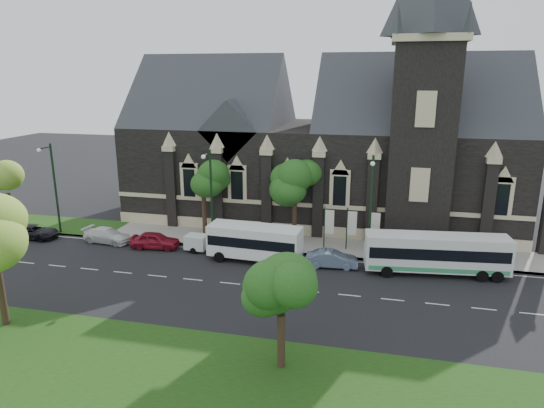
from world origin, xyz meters
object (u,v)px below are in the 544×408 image
(banner_flag_left, at_px, (328,224))
(banner_flag_center, at_px, (350,226))
(tree_walk_right, at_px, (298,181))
(box_trailer, at_px, (197,242))
(tour_coach, at_px, (436,253))
(sedan, at_px, (332,259))
(car_far_red, at_px, (155,240))
(street_lamp_mid, at_px, (210,193))
(tree_walk_far, at_px, (9,179))
(car_far_white, at_px, (107,235))
(car_far_black, at_px, (35,232))
(tree_park_east, at_px, (285,287))
(street_lamp_near, at_px, (371,202))
(shuttle_bus, at_px, (255,241))
(banner_flag_right, at_px, (373,227))
(tree_walk_left, at_px, (206,177))
(street_lamp_far, at_px, (53,184))

(banner_flag_left, distance_m, banner_flag_center, 2.00)
(tree_walk_right, xyz_separation_m, box_trailer, (-8.24, -4.82, -4.98))
(tour_coach, bearing_deg, box_trailer, 172.28)
(box_trailer, bearing_deg, banner_flag_center, 17.59)
(sedan, distance_m, car_far_red, 16.17)
(car_far_red, bearing_deg, street_lamp_mid, -80.75)
(tree_walk_far, height_order, sedan, tree_walk_far)
(car_far_white, bearing_deg, car_far_black, 99.97)
(tree_park_east, height_order, street_lamp_near, street_lamp_near)
(tree_park_east, relative_size, shuttle_bus, 0.79)
(tree_park_east, height_order, tour_coach, tree_park_east)
(tree_walk_far, xyz_separation_m, car_far_black, (6.27, -4.59, -3.98))
(tour_coach, bearing_deg, banner_flag_right, 138.08)
(tree_park_east, relative_size, banner_flag_left, 1.57)
(street_lamp_near, bearing_deg, banner_flag_right, 81.44)
(car_far_white, bearing_deg, sedan, -87.21)
(tree_walk_left, relative_size, street_lamp_mid, 0.85)
(car_far_black, bearing_deg, tree_walk_left, -72.22)
(tree_walk_far, height_order, street_lamp_far, street_lamp_far)
(banner_flag_left, distance_m, shuttle_bus, 6.98)
(tree_park_east, distance_m, banner_flag_center, 18.58)
(tree_walk_right, bearing_deg, tree_park_east, -81.58)
(tour_coach, bearing_deg, tree_park_east, -128.12)
(street_lamp_near, relative_size, car_far_white, 1.91)
(street_lamp_far, xyz_separation_m, banner_flag_left, (26.29, 1.91, -2.73))
(banner_flag_left, height_order, car_far_white, banner_flag_left)
(car_far_red, distance_m, car_far_black, 12.57)
(street_lamp_mid, height_order, car_far_black, street_lamp_mid)
(shuttle_bus, xyz_separation_m, car_far_red, (-9.63, 0.78, -0.99))
(tree_walk_left, distance_m, box_trailer, 6.91)
(banner_flag_left, bearing_deg, banner_flag_right, 0.00)
(tree_walk_far, xyz_separation_m, sedan, (34.99, -5.21, -3.92))
(tree_walk_left, bearing_deg, banner_flag_right, -6.04)
(street_lamp_far, relative_size, banner_flag_center, 2.25)
(street_lamp_far, distance_m, banner_flag_center, 28.48)
(banner_flag_left, xyz_separation_m, banner_flag_right, (4.00, 0.00, 0.00))
(tree_park_east, xyz_separation_m, tree_walk_left, (-11.97, 20.03, 1.12))
(street_lamp_far, relative_size, shuttle_bus, 1.13)
(street_lamp_far, relative_size, box_trailer, 3.21)
(banner_flag_center, bearing_deg, car_far_black, -173.48)
(shuttle_bus, bearing_deg, tree_walk_far, 172.69)
(street_lamp_near, bearing_deg, box_trailer, -175.42)
(street_lamp_mid, xyz_separation_m, banner_flag_center, (12.29, 1.91, -2.73))
(tree_walk_far, distance_m, banner_flag_right, 38.19)
(shuttle_bus, bearing_deg, car_far_white, 178.50)
(banner_flag_right, xyz_separation_m, car_far_red, (-19.27, -3.29, -1.63))
(tree_park_east, distance_m, street_lamp_far, 30.90)
(street_lamp_mid, relative_size, box_trailer, 3.21)
(car_far_red, bearing_deg, street_lamp_near, -92.10)
(car_far_red, bearing_deg, banner_flag_right, -86.57)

